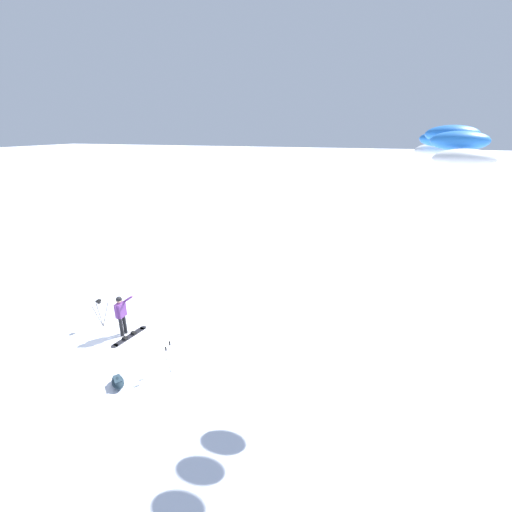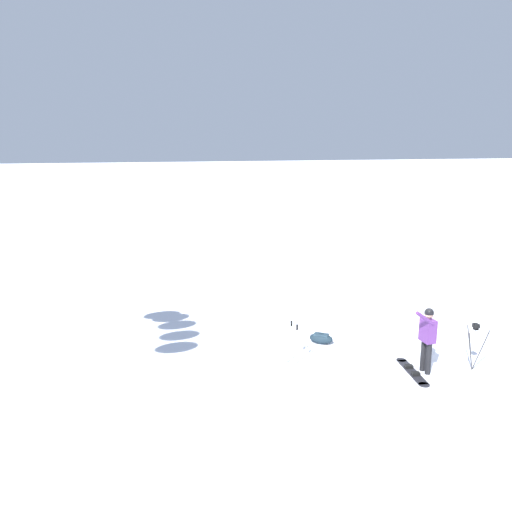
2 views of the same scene
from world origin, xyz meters
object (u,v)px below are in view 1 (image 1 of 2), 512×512
at_px(traction_kite, 450,145).
at_px(ski_poles, 169,354).
at_px(snowboard, 129,336).
at_px(camera_tripod, 100,307).
at_px(snowboarder, 121,312).
at_px(gear_bag_large, 118,382).

relative_size(traction_kite, ski_poles, 3.29).
relative_size(snowboard, ski_poles, 1.50).
bearing_deg(snowboard, camera_tripod, -11.41).
xyz_separation_m(snowboarder, camera_tripod, (1.27, -0.23, -0.15)).
height_order(snowboard, ski_poles, ski_poles).
bearing_deg(traction_kite, ski_poles, 13.66).
distance_m(snowboarder, camera_tripod, 1.30).
bearing_deg(snowboarder, gear_bag_large, 124.43).
height_order(snowboarder, camera_tripod, snowboarder).
bearing_deg(snowboarder, camera_tripod, -10.29).
distance_m(snowboard, ski_poles, 3.15).
bearing_deg(snowboarder, ski_poles, 154.28).
xyz_separation_m(traction_kite, gear_bag_large, (8.96, 2.97, -7.39)).
xyz_separation_m(snowboard, ski_poles, (-2.74, 1.38, 0.74)).
bearing_deg(camera_tripod, snowboarder, 169.71).
bearing_deg(snowboard, snowboarder, -15.89).
distance_m(gear_bag_large, camera_tripod, 4.20).
xyz_separation_m(traction_kite, ski_poles, (7.68, 1.87, -6.78)).
bearing_deg(snowboarder, snowboard, 164.11).
xyz_separation_m(gear_bag_large, camera_tripod, (3.03, -2.80, 0.75)).
height_order(snowboard, camera_tripod, camera_tripod).
height_order(gear_bag_large, ski_poles, ski_poles).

